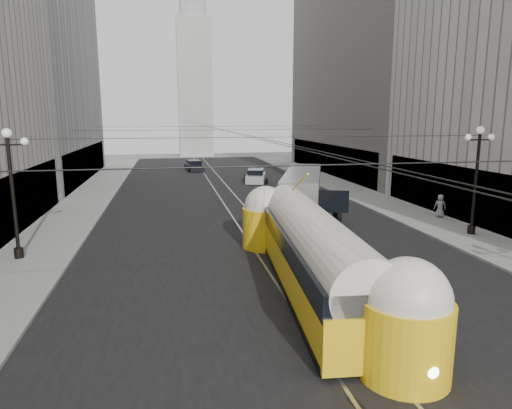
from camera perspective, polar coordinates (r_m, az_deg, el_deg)
name	(u,v)px	position (r m, az deg, el deg)	size (l,w,h in m)	color
road	(231,201)	(39.13, -3.19, 0.50)	(20.00, 85.00, 0.02)	black
sidewalk_left	(90,197)	(42.78, -19.99, 0.85)	(4.00, 72.00, 0.15)	gray
sidewalk_right	(347,189)	(45.56, 11.33, 1.88)	(4.00, 72.00, 0.15)	gray
rail_left	(222,201)	(39.04, -4.28, 0.46)	(0.12, 85.00, 0.04)	gray
rail_right	(239,200)	(39.23, -2.10, 0.54)	(0.12, 85.00, 0.04)	gray
building_left_far	(19,46)	(56.14, -27.46, 17.15)	(12.60, 28.60, 28.60)	#999999
building_right_far	(377,38)	(59.95, 14.89, 19.43)	(12.60, 32.60, 32.60)	#514C47
distant_tower	(194,72)	(86.16, -7.74, 16.07)	(6.00, 6.00, 31.36)	#B2AFA8
lamppost_left_mid	(12,186)	(25.02, -28.19, 2.01)	(1.86, 0.44, 6.37)	black
lamppost_right_mid	(476,174)	(29.73, 25.84, 3.42)	(1.86, 0.44, 6.37)	black
catenary	(233,132)	(37.52, -2.89, 9.10)	(25.00, 72.00, 0.23)	black
streetcar	(312,251)	(18.77, 7.04, -5.80)	(3.60, 15.73, 3.45)	yellow
city_bus	(303,190)	(34.20, 5.83, 1.78)	(6.33, 12.43, 3.04)	#ACAFB2
sedan_white_far	(256,176)	(49.86, -0.02, 3.53)	(2.99, 4.94, 1.45)	silver
sedan_dark_far	(194,166)	(61.41, -7.75, 4.80)	(2.47, 4.66, 1.40)	black
pedestrian_sidewalk_right	(440,206)	(34.23, 22.03, -0.16)	(0.79, 0.48, 1.62)	gray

